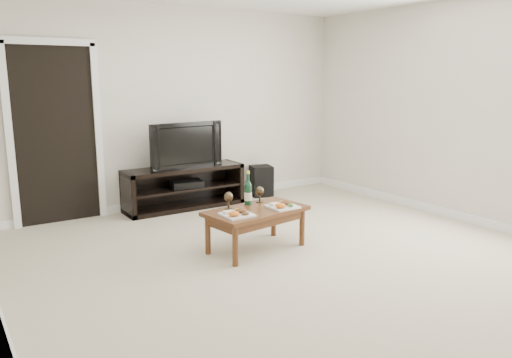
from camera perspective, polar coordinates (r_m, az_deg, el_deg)
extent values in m
plane|color=beige|center=(4.68, 5.77, -9.80)|extent=(5.50, 5.50, 0.00)
cube|color=silver|center=(6.74, -9.07, 8.05)|extent=(5.00, 0.04, 2.60)
cube|color=black|center=(6.26, -21.93, 4.56)|extent=(0.90, 0.02, 2.05)
cube|color=black|center=(6.62, -8.21, -0.97)|extent=(1.58, 0.45, 0.55)
imported|color=black|center=(6.52, -8.35, 3.92)|extent=(1.03, 0.22, 0.59)
cube|color=black|center=(6.61, -7.95, -0.53)|extent=(0.45, 0.37, 0.08)
cube|color=black|center=(7.24, 0.59, -0.21)|extent=(0.36, 0.36, 0.44)
cube|color=#5B3319|center=(5.00, 0.01, -5.77)|extent=(1.07, 0.68, 0.42)
cube|color=white|center=(4.70, -2.19, -3.81)|extent=(0.27, 0.27, 0.07)
cube|color=white|center=(4.99, 3.04, -2.89)|extent=(0.27, 0.27, 0.07)
cylinder|color=#0E351F|center=(5.07, -0.91, -1.01)|extent=(0.07, 0.07, 0.35)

